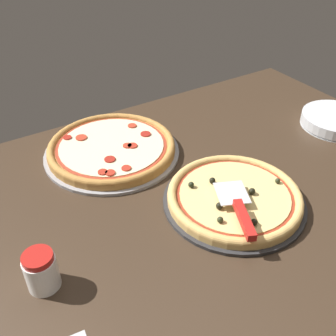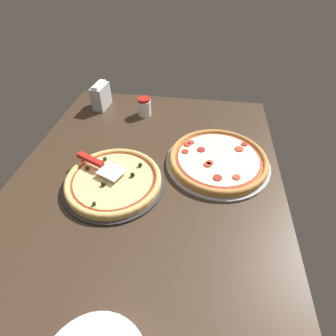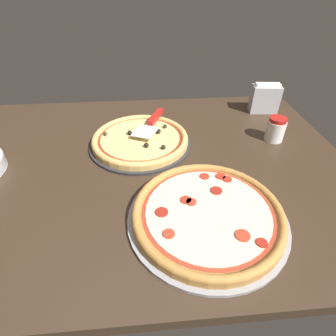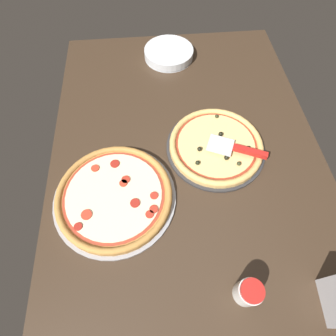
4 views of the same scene
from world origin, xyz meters
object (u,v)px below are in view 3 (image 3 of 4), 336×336
(pizza_front, at_px, (140,139))
(pizza_back, at_px, (208,213))
(parmesan_shaker, at_px, (276,129))
(napkin_holder, at_px, (265,99))
(serving_spatula, at_px, (153,120))

(pizza_front, distance_m, pizza_back, 0.43)
(parmesan_shaker, xyz_separation_m, napkin_holder, (-0.05, -0.25, 0.02))
(serving_spatula, distance_m, napkin_holder, 0.54)
(serving_spatula, relative_size, parmesan_shaker, 2.34)
(serving_spatula, xyz_separation_m, napkin_holder, (-0.52, -0.15, 0.01))
(pizza_front, height_order, parmesan_shaker, parmesan_shaker)
(pizza_back, relative_size, napkin_holder, 3.01)
(parmesan_shaker, relative_size, napkin_holder, 0.70)
(pizza_back, height_order, parmesan_shaker, parmesan_shaker)
(pizza_front, height_order, pizza_back, pizza_front)
(pizza_back, distance_m, serving_spatula, 0.49)
(serving_spatula, height_order, napkin_holder, napkin_holder)
(serving_spatula, relative_size, napkin_holder, 1.64)
(pizza_front, height_order, serving_spatula, serving_spatula)
(napkin_holder, bearing_deg, serving_spatula, 16.50)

